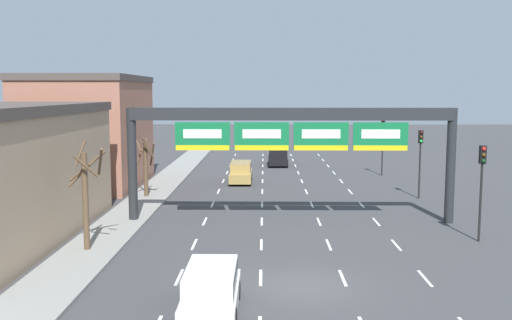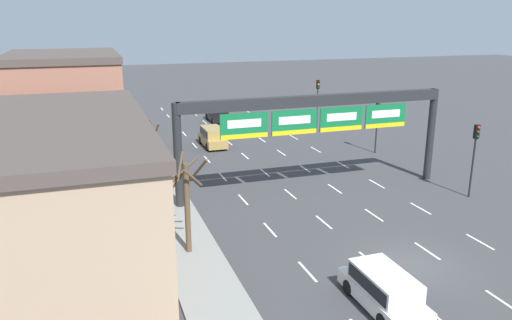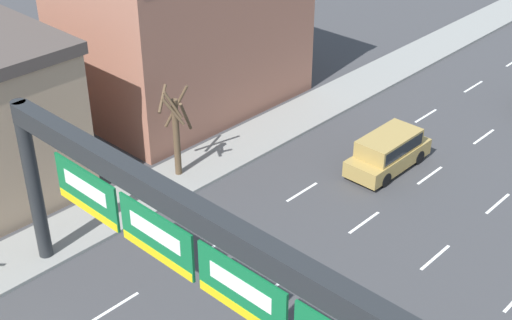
{
  "view_description": "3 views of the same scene",
  "coord_description": "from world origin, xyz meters",
  "px_view_note": "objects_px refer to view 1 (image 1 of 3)",
  "views": [
    {
      "loc": [
        -1.52,
        -21.24,
        7.45
      ],
      "look_at": [
        -1.95,
        8.77,
        3.85
      ],
      "focal_mm": 40.0,
      "sensor_mm": 36.0,
      "label": 1
    },
    {
      "loc": [
        -13.89,
        -17.89,
        11.34
      ],
      "look_at": [
        -3.15,
        13.69,
        1.77
      ],
      "focal_mm": 35.0,
      "sensor_mm": 36.0,
      "label": 2
    },
    {
      "loc": [
        11.37,
        0.82,
        16.9
      ],
      "look_at": [
        -3.28,
        16.32,
        4.3
      ],
      "focal_mm": 50.0,
      "sensor_mm": 36.0,
      "label": 3
    }
  ],
  "objects_px": {
    "suv_white": "(211,287)",
    "traffic_light_far_end": "(482,174)",
    "suv_black": "(278,156)",
    "sign_gantry": "(291,132)",
    "traffic_light_near_gantry": "(383,136)",
    "traffic_light_mid_block": "(420,150)",
    "suv_gold": "(241,171)",
    "tree_bare_second": "(146,164)",
    "tree_bare_closest": "(86,191)"
  },
  "relations": [
    {
      "from": "suv_gold",
      "to": "tree_bare_closest",
      "type": "distance_m",
      "value": 21.58
    },
    {
      "from": "tree_bare_closest",
      "to": "tree_bare_second",
      "type": "height_order",
      "value": "tree_bare_closest"
    },
    {
      "from": "suv_white",
      "to": "traffic_light_mid_block",
      "type": "height_order",
      "value": "traffic_light_mid_block"
    },
    {
      "from": "suv_black",
      "to": "suv_white",
      "type": "height_order",
      "value": "suv_black"
    },
    {
      "from": "traffic_light_near_gantry",
      "to": "traffic_light_far_end",
      "type": "height_order",
      "value": "traffic_light_near_gantry"
    },
    {
      "from": "traffic_light_mid_block",
      "to": "sign_gantry",
      "type": "bearing_deg",
      "value": -141.31
    },
    {
      "from": "suv_white",
      "to": "tree_bare_second",
      "type": "bearing_deg",
      "value": 107.33
    },
    {
      "from": "suv_black",
      "to": "traffic_light_near_gantry",
      "type": "xyz_separation_m",
      "value": [
        9.14,
        -6.76,
        2.64
      ]
    },
    {
      "from": "suv_gold",
      "to": "tree_bare_second",
      "type": "height_order",
      "value": "tree_bare_second"
    },
    {
      "from": "suv_black",
      "to": "suv_white",
      "type": "bearing_deg",
      "value": -94.69
    },
    {
      "from": "suv_black",
      "to": "tree_bare_second",
      "type": "xyz_separation_m",
      "value": [
        -9.7,
        -17.93,
        1.48
      ]
    },
    {
      "from": "sign_gantry",
      "to": "suv_white",
      "type": "distance_m",
      "value": 14.59
    },
    {
      "from": "sign_gantry",
      "to": "traffic_light_near_gantry",
      "type": "distance_m",
      "value": 20.67
    },
    {
      "from": "traffic_light_near_gantry",
      "to": "sign_gantry",
      "type": "bearing_deg",
      "value": -115.98
    },
    {
      "from": "suv_gold",
      "to": "suv_black",
      "type": "relative_size",
      "value": 1.06
    },
    {
      "from": "suv_gold",
      "to": "traffic_light_far_end",
      "type": "bearing_deg",
      "value": -55.54
    },
    {
      "from": "sign_gantry",
      "to": "traffic_light_mid_block",
      "type": "distance_m",
      "value": 12.13
    },
    {
      "from": "sign_gantry",
      "to": "suv_gold",
      "type": "distance_m",
      "value": 15.35
    },
    {
      "from": "sign_gantry",
      "to": "tree_bare_closest",
      "type": "xyz_separation_m",
      "value": [
        -9.76,
        -6.19,
        -2.34
      ]
    },
    {
      "from": "suv_white",
      "to": "traffic_light_far_end",
      "type": "xyz_separation_m",
      "value": [
        12.54,
        9.42,
        2.54
      ]
    },
    {
      "from": "traffic_light_near_gantry",
      "to": "traffic_light_far_end",
      "type": "relative_size",
      "value": 1.05
    },
    {
      "from": "traffic_light_far_end",
      "to": "tree_bare_second",
      "type": "height_order",
      "value": "traffic_light_far_end"
    },
    {
      "from": "suv_black",
      "to": "suv_white",
      "type": "xyz_separation_m",
      "value": [
        -3.18,
        -38.82,
        -0.05
      ]
    },
    {
      "from": "sign_gantry",
      "to": "suv_gold",
      "type": "relative_size",
      "value": 4.16
    },
    {
      "from": "suv_black",
      "to": "sign_gantry",
      "type": "bearing_deg",
      "value": -89.74
    },
    {
      "from": "suv_black",
      "to": "traffic_light_far_end",
      "type": "height_order",
      "value": "traffic_light_far_end"
    },
    {
      "from": "suv_gold",
      "to": "suv_black",
      "type": "height_order",
      "value": "suv_gold"
    },
    {
      "from": "traffic_light_mid_block",
      "to": "tree_bare_second",
      "type": "distance_m",
      "value": 19.21
    },
    {
      "from": "traffic_light_far_end",
      "to": "tree_bare_second",
      "type": "bearing_deg",
      "value": 148.95
    },
    {
      "from": "suv_gold",
      "to": "traffic_light_far_end",
      "type": "relative_size",
      "value": 0.93
    },
    {
      "from": "traffic_light_near_gantry",
      "to": "tree_bare_second",
      "type": "height_order",
      "value": "traffic_light_near_gantry"
    },
    {
      "from": "traffic_light_near_gantry",
      "to": "traffic_light_mid_block",
      "type": "height_order",
      "value": "traffic_light_near_gantry"
    },
    {
      "from": "suv_white",
      "to": "tree_bare_closest",
      "type": "bearing_deg",
      "value": 131.36
    },
    {
      "from": "traffic_light_far_end",
      "to": "tree_bare_closest",
      "type": "distance_m",
      "value": 19.12
    },
    {
      "from": "traffic_light_far_end",
      "to": "traffic_light_mid_block",
      "type": "bearing_deg",
      "value": 89.38
    },
    {
      "from": "suv_black",
      "to": "traffic_light_far_end",
      "type": "xyz_separation_m",
      "value": [
        9.35,
        -29.4,
        2.49
      ]
    },
    {
      "from": "suv_white",
      "to": "traffic_light_near_gantry",
      "type": "height_order",
      "value": "traffic_light_near_gantry"
    },
    {
      "from": "suv_black",
      "to": "tree_bare_second",
      "type": "bearing_deg",
      "value": -118.42
    },
    {
      "from": "traffic_light_mid_block",
      "to": "tree_bare_closest",
      "type": "distance_m",
      "value": 23.53
    },
    {
      "from": "suv_white",
      "to": "traffic_light_far_end",
      "type": "bearing_deg",
      "value": 36.91
    },
    {
      "from": "tree_bare_second",
      "to": "suv_gold",
      "type": "bearing_deg",
      "value": 47.56
    },
    {
      "from": "traffic_light_mid_block",
      "to": "traffic_light_far_end",
      "type": "height_order",
      "value": "traffic_light_far_end"
    },
    {
      "from": "sign_gantry",
      "to": "suv_gold",
      "type": "xyz_separation_m",
      "value": [
        -3.43,
        14.34,
        -4.27
      ]
    },
    {
      "from": "suv_black",
      "to": "traffic_light_near_gantry",
      "type": "relative_size",
      "value": 0.84
    },
    {
      "from": "suv_white",
      "to": "traffic_light_mid_block",
      "type": "bearing_deg",
      "value": 58.95
    },
    {
      "from": "traffic_light_mid_block",
      "to": "tree_bare_closest",
      "type": "relative_size",
      "value": 0.95
    },
    {
      "from": "suv_black",
      "to": "traffic_light_far_end",
      "type": "distance_m",
      "value": 30.95
    },
    {
      "from": "suv_gold",
      "to": "traffic_light_mid_block",
      "type": "height_order",
      "value": "traffic_light_mid_block"
    },
    {
      "from": "suv_white",
      "to": "traffic_light_near_gantry",
      "type": "bearing_deg",
      "value": 68.97
    },
    {
      "from": "suv_gold",
      "to": "traffic_light_near_gantry",
      "type": "relative_size",
      "value": 0.89
    }
  ]
}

